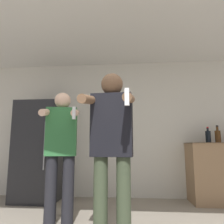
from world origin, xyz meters
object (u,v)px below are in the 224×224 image
at_px(refrigerator, 40,150).
at_px(bottle_tall_gin, 208,136).
at_px(person_man_side, 61,148).
at_px(person_woman_foreground, 112,142).
at_px(bottle_brown_liquor, 218,136).

relative_size(refrigerator, bottle_tall_gin, 6.15).
height_order(refrigerator, person_man_side, refrigerator).
xyz_separation_m(bottle_tall_gin, person_woman_foreground, (-1.50, -1.78, -0.13)).
relative_size(refrigerator, person_man_side, 1.06).
relative_size(bottle_brown_liquor, person_man_side, 0.19).
bearing_deg(bottle_tall_gin, person_woman_foreground, -130.05).
height_order(bottle_tall_gin, person_woman_foreground, person_woman_foreground).
xyz_separation_m(bottle_brown_liquor, person_woman_foreground, (-1.66, -1.78, -0.14)).
xyz_separation_m(person_woman_foreground, person_man_side, (-0.69, 0.56, -0.06)).
height_order(bottle_tall_gin, person_man_side, person_man_side).
bearing_deg(refrigerator, bottle_tall_gin, 2.17).
bearing_deg(refrigerator, person_man_side, -56.01).
bearing_deg(person_woman_foreground, bottle_tall_gin, 49.95).
height_order(bottle_brown_liquor, person_woman_foreground, person_woman_foreground).
bearing_deg(person_woman_foreground, person_man_side, 140.83).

